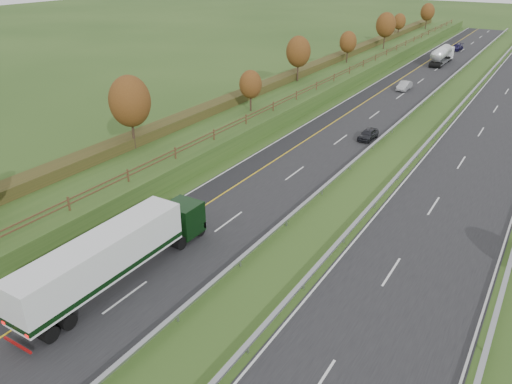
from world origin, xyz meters
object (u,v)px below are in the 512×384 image
car_dark_near (368,134)px  car_silver_mid (404,86)px  box_lorry (115,254)px  car_small_far (457,47)px  road_tanker (442,54)px

car_dark_near → car_silver_mid: size_ratio=0.89×
box_lorry → car_dark_near: size_ratio=4.31×
box_lorry → car_dark_near: 37.21m
car_dark_near → car_small_far: size_ratio=0.78×
road_tanker → car_dark_near: size_ratio=2.97×
road_tanker → car_silver_mid: bearing=-90.0°
box_lorry → road_tanker: size_ratio=1.45×
box_lorry → car_dark_near: box_lorry is taller
road_tanker → car_small_far: bearing=91.9°
box_lorry → car_dark_near: bearing=83.3°
car_small_far → car_silver_mid: bearing=-84.5°
box_lorry → car_small_far: box_lorry is taller
car_dark_near → car_small_far: (-3.98, 69.48, 0.06)m
car_dark_near → car_small_far: bearing=96.1°
car_dark_near → car_small_far: car_small_far is taller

